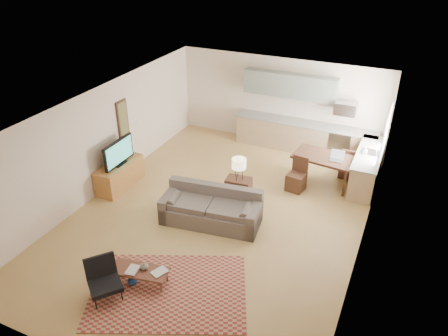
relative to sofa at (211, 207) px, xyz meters
The scene contains 25 objects.
room 0.99m from the sofa, 80.00° to the left, with size 9.00×9.00×9.00m.
kitchen_counter_back 4.59m from the sofa, 78.00° to the left, with size 4.26×0.64×0.92m, color tan, non-canonical shape.
kitchen_counter_right 4.46m from the sofa, 47.95° to the left, with size 0.64×2.26×0.92m, color tan, non-canonical shape.
kitchen_range 4.94m from the sofa, 65.41° to the left, with size 0.62×0.62×0.90m, color #A5A8AD.
kitchen_microwave 5.08m from the sofa, 65.50° to the left, with size 0.62×0.40×0.35m, color #A5A8AD.
upper_cabinets 4.90m from the sofa, 85.63° to the left, with size 2.80×0.34×0.70m, color gray.
window_right 4.80m from the sofa, 45.21° to the left, with size 0.02×1.40×1.05m, color white.
wall_art_left 3.57m from the sofa, 159.05° to the left, with size 0.06×0.42×1.10m, color olive, non-canonical shape.
triptych 4.96m from the sofa, 90.55° to the left, with size 1.70×0.04×0.50m, color beige, non-canonical shape.
rug 2.37m from the sofa, 84.36° to the right, with size 2.91×2.01×0.02m, color maroon.
sofa is the anchor object (origin of this frame).
coffee_table 2.39m from the sofa, 99.08° to the right, with size 1.12×0.45×0.34m, color #532A1E, non-canonical shape.
book_a 2.50m from the sofa, 103.55° to the right, with size 0.26×0.32×0.03m, color maroon.
book_b 2.21m from the sofa, 92.20° to the right, with size 0.32×0.36×0.02m, color navy.
vase 2.31m from the sofa, 97.36° to the right, with size 0.17×0.17×0.17m, color black.
armchair 3.01m from the sofa, 104.51° to the right, with size 0.66×0.66×0.76m, color black, non-canonical shape.
tv_credenza 2.93m from the sofa, behind, with size 0.56×1.45×0.67m, color #965F2C, non-canonical shape.
tv 2.94m from the sofa, behind, with size 0.11×1.12×0.67m, color black, non-canonical shape.
console_table 1.03m from the sofa, 74.62° to the left, with size 0.60×0.40×0.71m, color #3A2117, non-canonical shape.
table_lamp 1.18m from the sofa, 74.62° to the left, with size 0.34×0.34×0.56m, color beige, non-canonical shape.
dining_table 3.43m from the sofa, 55.57° to the left, with size 1.58×0.91×0.80m, color #3A2117, non-canonical shape.
dining_chair_near 2.60m from the sofa, 57.82° to the left, with size 0.43×0.45×0.90m, color #3A2117, non-canonical shape.
dining_chair_far 4.26m from the sofa, 54.19° to the left, with size 0.43×0.45×0.89m, color #3A2117, non-canonical shape.
laptop 3.57m from the sofa, 50.36° to the left, with size 0.34×0.25×0.25m, color #A5A8AD, non-canonical shape.
soap_bottle 4.31m from the sofa, 47.48° to the left, with size 0.09×0.09×0.19m, color beige.
Camera 1 is at (3.65, -7.73, 6.08)m, focal length 35.00 mm.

